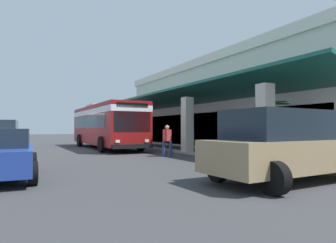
% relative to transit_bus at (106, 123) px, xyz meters
% --- Properties ---
extents(ground, '(120.00, 120.00, 0.00)m').
position_rel_transit_bus_xyz_m(ground, '(1.12, 6.60, -1.85)').
color(ground, '#38383A').
extents(curb_strip, '(28.78, 0.50, 0.12)m').
position_rel_transit_bus_xyz_m(curb_strip, '(3.76, 2.88, -1.79)').
color(curb_strip, '#9E998E').
rests_on(curb_strip, ground).
extents(plaza_building, '(24.28, 16.82, 6.62)m').
position_rel_transit_bus_xyz_m(plaza_building, '(3.76, 12.50, 1.46)').
color(plaza_building, beige).
rests_on(plaza_building, ground).
extents(transit_bus, '(11.24, 2.92, 3.34)m').
position_rel_transit_bus_xyz_m(transit_bus, '(0.00, 0.00, 0.00)').
color(transit_bus, maroon).
rests_on(transit_bus, ground).
extents(parked_suv_white, '(4.92, 2.43, 1.97)m').
position_rel_transit_bus_xyz_m(parked_suv_white, '(0.87, -6.74, -0.84)').
color(parked_suv_white, silver).
rests_on(parked_suv_white, ground).
extents(parked_suv_tan, '(2.77, 4.84, 1.97)m').
position_rel_transit_bus_xyz_m(parked_suv_tan, '(15.84, 0.40, -0.84)').
color(parked_suv_tan, '#9E845B').
rests_on(parked_suv_tan, ground).
extents(pedestrian, '(0.44, 0.63, 1.64)m').
position_rel_transit_bus_xyz_m(pedestrian, '(7.87, 0.97, -0.93)').
color(pedestrian, navy).
rests_on(pedestrian, ground).
extents(potted_palm, '(1.68, 1.65, 2.87)m').
position_rel_transit_bus_xyz_m(potted_palm, '(11.52, 4.53, -1.21)').
color(potted_palm, '#4C4742').
rests_on(potted_palm, ground).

